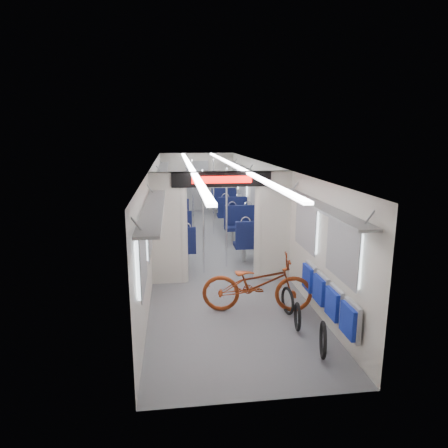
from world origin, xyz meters
name	(u,v)px	position (x,y,z in m)	size (l,w,h in m)	color
carriage	(213,197)	(0.00, -0.27, 1.50)	(12.00, 12.02, 2.31)	#515456
bicycle	(257,284)	(0.43, -3.61, 0.50)	(0.67, 1.91, 1.01)	maroon
flip_bench	(327,296)	(1.35, -4.46, 0.58)	(0.12, 2.10, 0.50)	gray
bike_hoop_a	(323,342)	(1.03, -5.19, 0.24)	(0.53, 0.53, 0.05)	black
bike_hoop_b	(297,318)	(0.92, -4.38, 0.20)	(0.46, 0.46, 0.05)	black
bike_hoop_c	(288,302)	(0.93, -3.81, 0.22)	(0.49, 0.49, 0.05)	black
seat_bay_near_left	(176,236)	(-0.94, -0.21, 0.54)	(0.90, 2.03, 1.09)	#0C1137
seat_bay_near_right	(247,230)	(0.93, 0.09, 0.56)	(0.94, 2.22, 1.15)	#0C1137
seat_bay_far_left	(175,207)	(-0.93, 3.77, 0.54)	(0.91, 2.09, 1.10)	#0C1137
seat_bay_far_right	(228,205)	(0.93, 3.75, 0.57)	(0.95, 2.28, 1.16)	#0C1137
stanchion_near_left	(203,223)	(-0.33, -1.52, 1.15)	(0.04, 0.04, 2.30)	silver
stanchion_near_right	(226,218)	(0.22, -1.16, 1.15)	(0.04, 0.04, 2.30)	silver
stanchion_far_left	(193,198)	(-0.39, 1.90, 1.15)	(0.04, 0.04, 2.30)	silver
stanchion_far_right	(213,197)	(0.25, 2.01, 1.15)	(0.04, 0.04, 2.30)	silver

